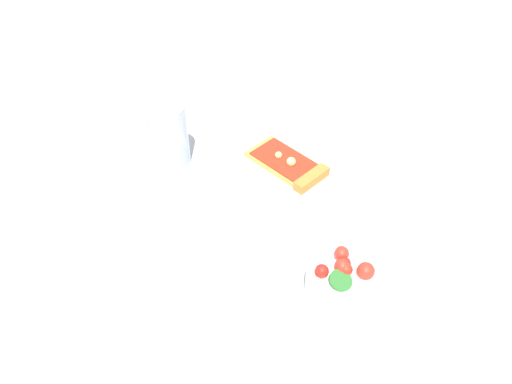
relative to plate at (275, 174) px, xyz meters
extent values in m
plane|color=#B2B7BC|center=(0.03, 0.03, -0.01)|extent=(2.40, 2.40, 0.00)
cylinder|color=white|center=(0.00, 0.00, 0.00)|extent=(0.23, 0.23, 0.01)
cube|color=gold|center=(-0.02, 0.02, 0.01)|extent=(0.15, 0.14, 0.01)
cube|color=#B77A33|center=(0.03, 0.06, 0.02)|extent=(0.06, 0.07, 0.02)
cube|color=#B22D19|center=(-0.02, 0.02, 0.02)|extent=(0.13, 0.12, 0.00)
sphere|color=#F2D87F|center=(-0.01, 0.02, 0.02)|extent=(0.02, 0.02, 0.02)
sphere|color=#F2D87F|center=(-0.03, 0.01, 0.02)|extent=(0.01, 0.01, 0.01)
cylinder|color=white|center=(0.26, 0.06, 0.02)|extent=(0.11, 0.11, 0.06)
torus|color=white|center=(0.26, 0.06, 0.05)|extent=(0.11, 0.11, 0.01)
sphere|color=red|center=(0.25, 0.06, 0.06)|extent=(0.02, 0.02, 0.02)
sphere|color=red|center=(0.26, 0.06, 0.05)|extent=(0.02, 0.02, 0.02)
sphere|color=red|center=(0.26, 0.06, 0.05)|extent=(0.02, 0.02, 0.02)
sphere|color=red|center=(0.27, 0.09, 0.06)|extent=(0.02, 0.02, 0.02)
sphere|color=red|center=(0.26, 0.03, 0.06)|extent=(0.02, 0.02, 0.02)
sphere|color=red|center=(0.24, 0.06, 0.06)|extent=(0.02, 0.02, 0.02)
cylinder|color=#2D722D|center=(0.28, 0.05, 0.05)|extent=(0.05, 0.05, 0.01)
cylinder|color=silver|center=(-0.06, -0.18, 0.05)|extent=(0.07, 0.07, 0.12)
cylinder|color=#592D0F|center=(-0.06, -0.18, 0.04)|extent=(0.06, 0.06, 0.10)
camera|label=1|loc=(0.69, -0.10, 0.62)|focal=37.07mm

